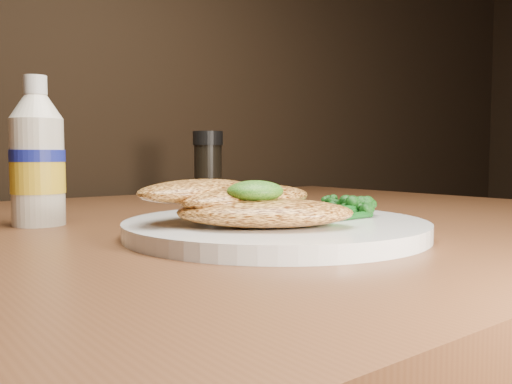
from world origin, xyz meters
TOP-DOWN VIEW (x-y plane):
  - plate at (0.03, 0.91)m, footprint 0.28×0.28m
  - chicken_front at (-0.01, 0.88)m, footprint 0.16×0.15m
  - chicken_mid at (0.01, 0.92)m, footprint 0.17×0.11m
  - chicken_back at (-0.03, 0.94)m, footprint 0.15×0.11m
  - pesto_front at (-0.01, 0.88)m, footprint 0.06×0.06m
  - broccolini_bundle at (0.07, 0.90)m, footprint 0.15×0.12m
  - mayo_bottle at (-0.12, 1.12)m, footprint 0.07×0.07m
  - pepper_grinder at (0.15, 1.21)m, footprint 0.05×0.05m

SIDE VIEW (x-z plane):
  - plate at x=0.03m, z-range 0.75..0.76m
  - broccolini_bundle at x=0.07m, z-range 0.76..0.78m
  - chicken_front at x=-0.01m, z-range 0.76..0.79m
  - chicken_mid at x=0.01m, z-range 0.77..0.80m
  - chicken_back at x=-0.03m, z-range 0.78..0.80m
  - pesto_front at x=-0.01m, z-range 0.78..0.80m
  - pepper_grinder at x=0.15m, z-range 0.75..0.86m
  - mayo_bottle at x=-0.12m, z-range 0.75..0.91m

